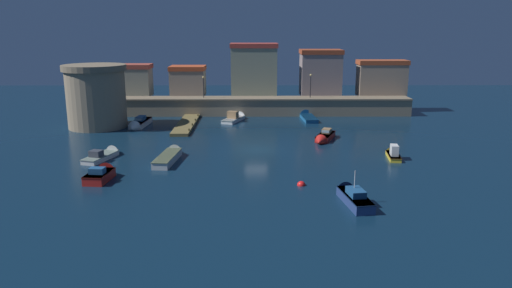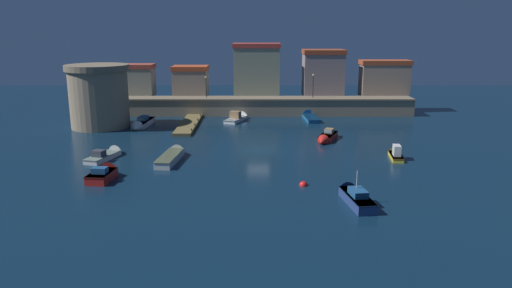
% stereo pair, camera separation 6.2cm
% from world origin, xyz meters
% --- Properties ---
extents(ground_plane, '(122.81, 122.81, 0.00)m').
position_xyz_m(ground_plane, '(0.00, 0.00, 0.00)').
color(ground_plane, '#0C2338').
extents(quay_wall, '(48.50, 3.86, 2.75)m').
position_xyz_m(quay_wall, '(0.00, 22.25, 1.38)').
color(quay_wall, gray).
rests_on(quay_wall, ground).
extents(old_town_backdrop, '(49.39, 5.17, 8.46)m').
position_xyz_m(old_town_backdrop, '(1.46, 26.22, 5.94)').
color(old_town_backdrop, gray).
rests_on(old_town_backdrop, ground).
extents(fortress_tower, '(8.50, 8.50, 8.59)m').
position_xyz_m(fortress_tower, '(-21.81, 12.76, 4.35)').
color(fortress_tower, gray).
rests_on(fortress_tower, ground).
extents(pier_dock, '(2.36, 13.87, 0.70)m').
position_xyz_m(pier_dock, '(-9.72, 13.53, 0.21)').
color(pier_dock, brown).
rests_on(pier_dock, ground).
extents(quay_lamp_0, '(0.32, 0.32, 3.31)m').
position_xyz_m(quay_lamp_0, '(-8.07, 22.25, 4.96)').
color(quay_lamp_0, black).
rests_on(quay_lamp_0, quay_wall).
extents(quay_lamp_1, '(0.32, 0.32, 3.66)m').
position_xyz_m(quay_lamp_1, '(8.66, 22.25, 5.16)').
color(quay_lamp_1, black).
rests_on(quay_lamp_1, quay_wall).
extents(moored_boat_0, '(2.16, 4.40, 1.79)m').
position_xyz_m(moored_boat_0, '(-14.17, -10.57, 0.47)').
color(moored_boat_0, red).
rests_on(moored_boat_0, ground).
extents(moored_boat_1, '(2.33, 6.25, 3.01)m').
position_xyz_m(moored_boat_1, '(7.54, -16.44, 0.48)').
color(moored_boat_1, navy).
rests_on(moored_boat_1, ground).
extents(moored_boat_2, '(3.54, 6.00, 1.61)m').
position_xyz_m(moored_boat_2, '(8.32, 4.39, 0.41)').
color(moored_boat_2, red).
rests_on(moored_boat_2, ground).
extents(moored_boat_3, '(3.86, 6.57, 2.10)m').
position_xyz_m(moored_boat_3, '(-2.84, 17.88, 0.38)').
color(moored_boat_3, white).
rests_on(moored_boat_3, ground).
extents(moored_boat_4, '(1.64, 4.74, 1.85)m').
position_xyz_m(moored_boat_4, '(14.57, -3.27, 0.44)').
color(moored_boat_4, gold).
rests_on(moored_boat_4, ground).
extents(moored_boat_5, '(2.28, 7.10, 1.75)m').
position_xyz_m(moored_boat_5, '(7.91, 19.08, 0.28)').
color(moored_boat_5, '#195689').
rests_on(moored_boat_5, ground).
extents(moored_boat_6, '(3.19, 6.04, 1.68)m').
position_xyz_m(moored_boat_6, '(-16.04, -3.21, 0.34)').
color(moored_boat_6, silver).
rests_on(moored_boat_6, ground).
extents(moored_boat_7, '(2.26, 7.46, 1.51)m').
position_xyz_m(moored_boat_7, '(-9.05, -4.03, 0.41)').
color(moored_boat_7, silver).
rests_on(moored_boat_7, ground).
extents(moored_boat_8, '(2.21, 7.11, 1.77)m').
position_xyz_m(moored_boat_8, '(-16.21, 12.71, 0.47)').
color(moored_boat_8, silver).
rests_on(moored_boat_8, ground).
extents(mooring_buoy_0, '(0.75, 0.75, 0.75)m').
position_xyz_m(mooring_buoy_0, '(3.91, -12.52, 0.00)').
color(mooring_buoy_0, red).
rests_on(mooring_buoy_0, ground).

